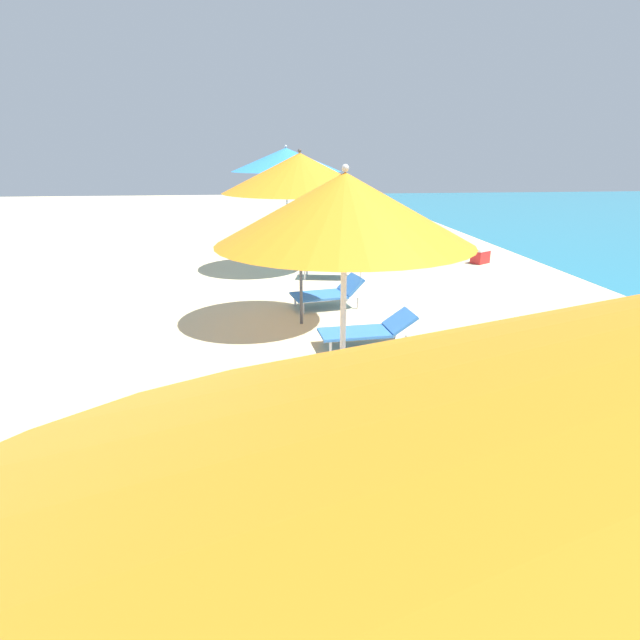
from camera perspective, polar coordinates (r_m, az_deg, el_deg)
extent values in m
cylinder|color=silver|center=(4.53, 2.50, -4.24)|extent=(0.05, 0.05, 2.00)
cone|color=orange|center=(4.22, 2.74, 12.13)|extent=(2.10, 2.10, 0.56)
sphere|color=silver|center=(4.20, 2.80, 16.38)|extent=(0.06, 0.06, 0.06)
cube|color=blue|center=(5.95, 5.21, -6.18)|extent=(0.98, 0.68, 0.04)
cube|color=blue|center=(6.04, 11.38, -4.72)|extent=(0.39, 0.66, 0.26)
cylinder|color=silver|center=(5.71, 1.83, -8.88)|extent=(0.04, 0.04, 0.27)
cylinder|color=silver|center=(6.21, 1.24, -6.59)|extent=(0.04, 0.04, 0.27)
cylinder|color=silver|center=(5.92, 12.09, -8.30)|extent=(0.04, 0.04, 0.27)
cylinder|color=silver|center=(6.40, 10.69, -6.14)|extent=(0.04, 0.04, 0.27)
cube|color=blue|center=(4.23, 10.73, -17.88)|extent=(1.12, 0.68, 0.04)
cube|color=blue|center=(4.31, 20.03, -14.80)|extent=(0.36, 0.62, 0.39)
cylinder|color=silver|center=(4.06, 4.86, -21.83)|extent=(0.04, 0.04, 0.24)
cylinder|color=silver|center=(4.44, 4.15, -17.80)|extent=(0.04, 0.04, 0.24)
cylinder|color=silver|center=(4.34, 21.83, -20.20)|extent=(0.04, 0.04, 0.24)
cylinder|color=silver|center=(4.71, 19.47, -16.65)|extent=(0.04, 0.04, 0.24)
cylinder|color=#4C4C51|center=(8.36, -2.13, 6.54)|extent=(0.05, 0.05, 2.12)
cone|color=orange|center=(8.20, -2.24, 15.87)|extent=(2.40, 2.40, 0.59)
sphere|color=#4C4C51|center=(8.20, -2.27, 18.14)|extent=(0.06, 0.06, 0.06)
cube|color=blue|center=(9.45, -0.13, 2.73)|extent=(1.05, 0.82, 0.04)
cube|color=blue|center=(9.61, 3.41, 3.95)|extent=(0.43, 0.70, 0.31)
cylinder|color=silver|center=(9.13, -1.85, 1.34)|extent=(0.04, 0.04, 0.21)
cylinder|color=silver|center=(9.64, -2.74, 2.23)|extent=(0.04, 0.04, 0.21)
cylinder|color=silver|center=(9.45, 4.19, 1.88)|extent=(0.04, 0.04, 0.21)
cylinder|color=silver|center=(9.94, 3.03, 2.71)|extent=(0.04, 0.04, 0.21)
cube|color=blue|center=(7.55, 3.81, -1.40)|extent=(1.05, 0.63, 0.04)
cube|color=blue|center=(7.71, 8.78, -0.08)|extent=(0.43, 0.58, 0.27)
cylinder|color=silver|center=(7.30, 1.16, -3.06)|extent=(0.04, 0.04, 0.20)
cylinder|color=silver|center=(7.71, 0.45, -1.88)|extent=(0.04, 0.04, 0.20)
cylinder|color=silver|center=(7.60, 9.42, -2.43)|extent=(0.04, 0.04, 0.20)
cylinder|color=silver|center=(8.00, 8.30, -1.33)|extent=(0.04, 0.04, 0.20)
cylinder|color=silver|center=(12.48, -3.62, 10.71)|extent=(0.05, 0.05, 2.30)
cone|color=#338CD8|center=(12.39, -3.76, 17.20)|extent=(2.53, 2.53, 0.52)
sphere|color=silver|center=(12.39, -3.79, 18.54)|extent=(0.06, 0.06, 0.06)
cube|color=blue|center=(13.61, -0.05, 7.66)|extent=(1.10, 0.70, 0.04)
cube|color=blue|center=(13.59, 2.86, 8.36)|extent=(0.42, 0.61, 0.33)
cylinder|color=silver|center=(13.42, -1.85, 6.84)|extent=(0.04, 0.04, 0.27)
cylinder|color=silver|center=(13.88, -1.78, 7.21)|extent=(0.04, 0.04, 0.27)
cylinder|color=silver|center=(13.42, 3.09, 6.82)|extent=(0.04, 0.04, 0.27)
cylinder|color=silver|center=(13.88, 3.00, 7.20)|extent=(0.04, 0.04, 0.27)
cube|color=blue|center=(11.76, 0.66, 5.95)|extent=(1.21, 0.78, 0.04)
cube|color=blue|center=(11.70, 4.31, 6.71)|extent=(0.50, 0.64, 0.34)
cylinder|color=silver|center=(11.60, -1.69, 5.04)|extent=(0.04, 0.04, 0.25)
cylinder|color=silver|center=(12.06, -1.45, 5.54)|extent=(0.04, 0.04, 0.25)
cylinder|color=silver|center=(11.54, 4.53, 4.92)|extent=(0.04, 0.04, 0.25)
cylinder|color=silver|center=(12.00, 4.54, 5.43)|extent=(0.04, 0.04, 0.25)
cube|color=red|center=(14.02, 17.23, 6.64)|extent=(0.54, 0.50, 0.32)
cube|color=white|center=(13.99, 17.30, 7.40)|extent=(0.55, 0.51, 0.06)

